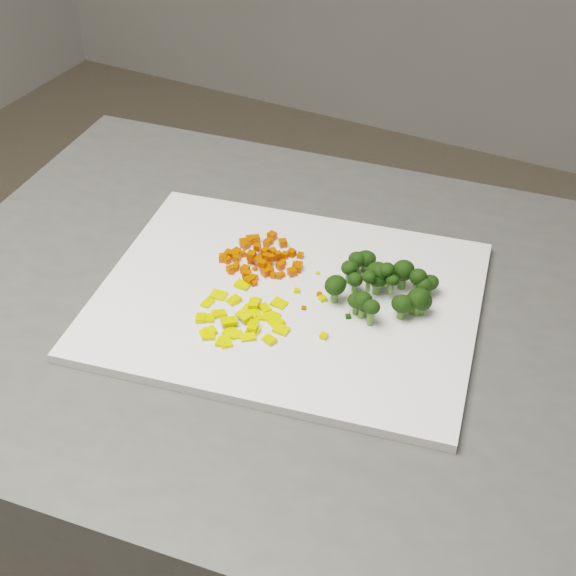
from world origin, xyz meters
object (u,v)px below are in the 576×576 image
at_px(counter_block, 317,551).
at_px(pepper_pile, 247,311).
at_px(cutting_board, 288,299).
at_px(broccoli_pile, 381,275).
at_px(carrot_pile, 262,253).

xyz_separation_m(counter_block, pepper_pile, (-0.07, -0.05, 0.47)).
distance_m(counter_block, pepper_pile, 0.48).
bearing_deg(cutting_board, pepper_pile, -114.57).
xyz_separation_m(cutting_board, broccoli_pile, (0.09, 0.05, 0.03)).
distance_m(counter_block, carrot_pile, 0.48).
bearing_deg(broccoli_pile, counter_block, -133.46).
height_order(pepper_pile, broccoli_pile, broccoli_pile).
relative_size(carrot_pile, broccoli_pile, 0.83).
bearing_deg(cutting_board, carrot_pile, 142.70).
distance_m(pepper_pile, broccoli_pile, 0.15).
height_order(counter_block, carrot_pile, carrot_pile).
bearing_deg(pepper_pile, cutting_board, 65.43).
height_order(counter_block, broccoli_pile, broccoli_pile).
distance_m(carrot_pile, broccoli_pile, 0.14).
bearing_deg(pepper_pile, broccoli_pile, 41.69).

